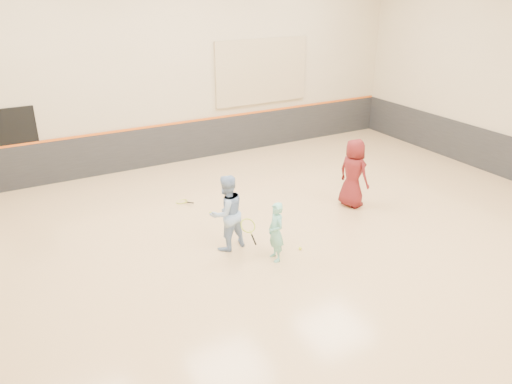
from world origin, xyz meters
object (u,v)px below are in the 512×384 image
spare_racket (182,200)px  girl (276,232)px  instructor (227,213)px  young_man (353,173)px

spare_racket → girl: bearing=-79.6°
instructor → young_man: (3.63, 0.42, 0.04)m
young_man → instructor: bearing=84.9°
girl → spare_racket: girl is taller
instructor → young_man: bearing=176.8°
girl → young_man: young_man is taller
instructor → young_man: size_ratio=0.95×
girl → young_man: 3.27m
girl → young_man: bearing=119.4°
instructor → spare_racket: 2.74m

